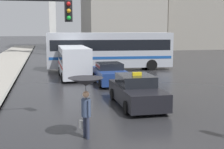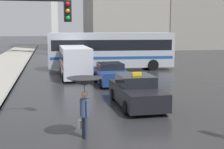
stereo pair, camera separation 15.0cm
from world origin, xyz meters
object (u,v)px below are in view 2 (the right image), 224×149
object	(u,v)px
sedan_red	(111,74)
pedestrian_with_umbrella	(84,88)
ambulance_van	(75,61)
traffic_light	(18,33)
city_bus	(111,49)
taxi	(136,92)

from	to	relation	value
sedan_red	pedestrian_with_umbrella	distance (m)	10.57
ambulance_van	traffic_light	world-z (taller)	traffic_light
sedan_red	pedestrian_with_umbrella	bearing A→B (deg)	73.98
ambulance_van	traffic_light	distance (m)	12.01
city_bus	traffic_light	bearing A→B (deg)	160.62
ambulance_van	traffic_light	xyz separation A→B (m)	(-3.02, -11.41, 2.24)
ambulance_van	pedestrian_with_umbrella	size ratio (longest dim) A/B	2.73
sedan_red	city_bus	xyz separation A→B (m)	(1.51, 7.32, 1.18)
ambulance_van	city_bus	bearing A→B (deg)	-132.34
city_bus	traffic_light	size ratio (longest dim) A/B	2.22
taxi	city_bus	world-z (taller)	city_bus
taxi	traffic_light	size ratio (longest dim) A/B	0.89
taxi	city_bus	distance (m)	13.53
taxi	ambulance_van	bearing A→B (deg)	-77.01
ambulance_van	city_bus	world-z (taller)	city_bus
taxi	sedan_red	distance (m)	6.08
city_bus	traffic_light	distance (m)	16.89
sedan_red	ambulance_van	world-z (taller)	ambulance_van
pedestrian_with_umbrella	traffic_light	bearing A→B (deg)	29.75
taxi	pedestrian_with_umbrella	distance (m)	5.10
taxi	traffic_light	distance (m)	6.26
taxi	traffic_light	bearing A→B (deg)	21.50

